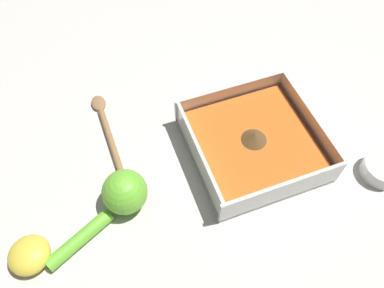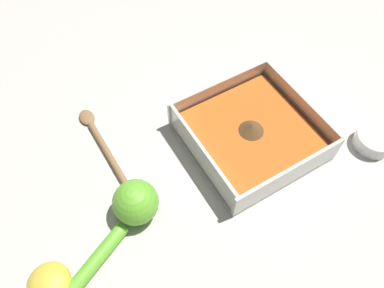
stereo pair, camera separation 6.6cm
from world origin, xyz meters
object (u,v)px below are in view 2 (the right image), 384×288
object	(u,v)px
lemon_squeezer	(131,209)
lemon_half	(49,283)
wooden_spoon	(102,143)
spice_bowl	(374,140)
square_dish	(251,135)

from	to	relation	value
lemon_squeezer	lemon_half	size ratio (longest dim) A/B	2.87
wooden_spoon	spice_bowl	bearing A→B (deg)	-121.71
lemon_squeezer	wooden_spoon	xyz separation A→B (m)	(0.01, 0.16, -0.03)
lemon_half	square_dish	bearing A→B (deg)	8.82
lemon_half	wooden_spoon	bearing A→B (deg)	50.20
square_dish	lemon_squeezer	world-z (taller)	lemon_squeezer
spice_bowl	wooden_spoon	size ratio (longest dim) A/B	0.34
square_dish	lemon_half	bearing A→B (deg)	-171.18
spice_bowl	lemon_half	world-z (taller)	lemon_half
lemon_squeezer	wooden_spoon	bearing A→B (deg)	60.20
lemon_half	wooden_spoon	size ratio (longest dim) A/B	0.31
lemon_half	wooden_spoon	xyz separation A→B (m)	(0.17, 0.20, -0.01)
square_dish	lemon_squeezer	size ratio (longest dim) A/B	1.21
lemon_squeezer	lemon_half	xyz separation A→B (m)	(-0.15, -0.04, -0.02)
spice_bowl	lemon_squeezer	distance (m)	0.46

